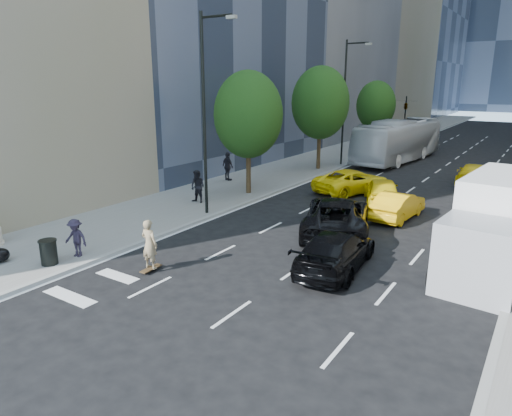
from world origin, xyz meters
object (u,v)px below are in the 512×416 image
Objects in this scene: black_sedan_lincoln at (337,216)px; black_sedan_mercedes at (336,251)px; skateboarder at (150,248)px; trash_can at (49,253)px; box_truck at (499,224)px; city_bus at (399,141)px.

black_sedan_lincoln is 4.35m from black_sedan_mercedes.
black_sedan_mercedes is (5.69, 4.00, -0.21)m from skateboarder.
trash_can is at bearing 32.67° from black_sedan_lincoln.
skateboarder reaches higher than black_sedan_lincoln.
black_sedan_lincoln is 6.82m from box_truck.
trash_can is at bearing 24.96° from skateboarder.
box_truck is 16.97m from trash_can.
city_bus is (0.29, 30.04, 0.89)m from skateboarder.
black_sedan_lincoln is at bearing 179.47° from box_truck.
city_bus is 1.76× the size of box_truck.
box_truck is 8.13× the size of trash_can.
city_bus reaches higher than box_truck.
city_bus is at bearing -93.78° from skateboarder.
black_sedan_mercedes is (1.69, -4.00, -0.12)m from black_sedan_lincoln.
black_sedan_mercedes is at bearing 92.80° from black_sedan_lincoln.
skateboarder is 2.05× the size of trash_can.
box_truck is at bearing -152.52° from black_sedan_mercedes.
city_bus reaches higher than black_sedan_lincoln.
black_sedan_lincoln is at bearing 52.83° from trash_can.
black_sedan_mercedes is 5.53× the size of trash_can.
skateboarder is 0.25× the size of box_truck.
trash_can is at bearing 26.60° from black_sedan_mercedes.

